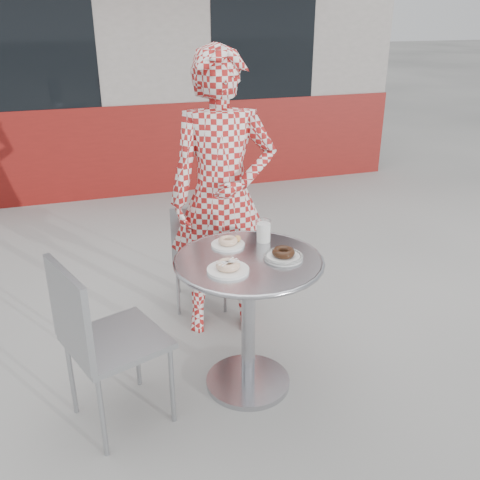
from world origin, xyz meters
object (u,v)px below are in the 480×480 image
object	(u,v)px
plate_checker	(283,255)
plate_far	(229,243)
chair_left	(118,373)
bistro_table	(249,292)
chair_far	(201,272)
seated_person	(222,198)
plate_near	(228,267)
milk_cup	(264,231)

from	to	relation	value
plate_checker	plate_far	bearing A→B (deg)	132.74
chair_left	plate_checker	distance (m)	1.02
bistro_table	chair_far	world-z (taller)	chair_far
seated_person	plate_near	size ratio (longest dim) A/B	8.64
plate_far	milk_cup	world-z (taller)	milk_cup
seated_person	plate_near	bearing A→B (deg)	-92.31
seated_person	milk_cup	bearing A→B (deg)	-66.06
bistro_table	milk_cup	bearing A→B (deg)	51.49
seated_person	plate_near	distance (m)	0.77
chair_far	plate_near	size ratio (longest dim) A/B	3.83
plate_checker	milk_cup	xyz separation A→B (m)	(-0.02, 0.23, 0.04)
chair_left	plate_far	size ratio (longest dim) A/B	5.07
bistro_table	plate_near	distance (m)	0.27
chair_left	seated_person	world-z (taller)	seated_person
bistro_table	chair_far	distance (m)	1.02
bistro_table	plate_far	world-z (taller)	plate_far
plate_far	milk_cup	bearing A→B (deg)	-1.83
chair_far	plate_checker	bearing A→B (deg)	112.77
chair_far	plate_checker	world-z (taller)	plate_checker
chair_far	milk_cup	distance (m)	0.99
plate_near	plate_checker	distance (m)	0.31
chair_left	milk_cup	world-z (taller)	chair_left
seated_person	plate_far	size ratio (longest dim) A/B	9.87
chair_left	seated_person	xyz separation A→B (m)	(0.76, 0.70, 0.61)
seated_person	chair_far	bearing A→B (deg)	115.65
seated_person	plate_near	xyz separation A→B (m)	(-0.19, -0.74, -0.09)
chair_left	milk_cup	distance (m)	1.05
plate_checker	bistro_table	bearing A→B (deg)	165.63
plate_far	milk_cup	size ratio (longest dim) A/B	1.42
seated_person	plate_near	world-z (taller)	seated_person
bistro_table	seated_person	distance (m)	0.71
milk_cup	chair_left	bearing A→B (deg)	-164.20
plate_checker	chair_left	bearing A→B (deg)	-179.25
plate_far	plate_near	world-z (taller)	plate_near
bistro_table	chair_left	size ratio (longest dim) A/B	0.86
plate_near	milk_cup	world-z (taller)	milk_cup
plate_far	plate_near	distance (m)	0.30
chair_far	bistro_table	bearing A→B (deg)	103.29
chair_far	plate_near	distance (m)	1.20
bistro_table	plate_near	xyz separation A→B (m)	(-0.14, -0.10, 0.21)
bistro_table	plate_far	size ratio (longest dim) A/B	4.34
plate_near	milk_cup	distance (m)	0.41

